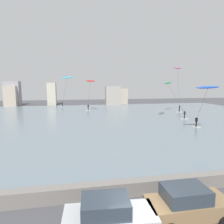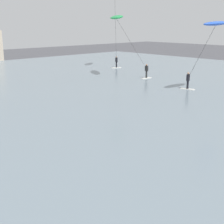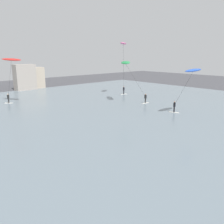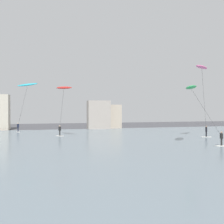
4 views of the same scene
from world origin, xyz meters
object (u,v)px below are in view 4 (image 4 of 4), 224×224
(kitesurfer_red, at_px, (64,91))
(kitesurfer_cyan, at_px, (27,88))
(kitesurfer_pink, at_px, (202,73))
(kitesurfer_green, at_px, (193,91))

(kitesurfer_red, distance_m, kitesurfer_cyan, 10.55)
(kitesurfer_red, relative_size, kitesurfer_cyan, 0.86)
(kitesurfer_pink, relative_size, kitesurfer_cyan, 1.17)
(kitesurfer_green, xyz_separation_m, kitesurfer_cyan, (-20.04, 20.76, 1.39))
(kitesurfer_red, bearing_deg, kitesurfer_cyan, 122.60)
(kitesurfer_green, xyz_separation_m, kitesurfer_pink, (4.66, 5.41, 2.95))
(kitesurfer_green, height_order, kitesurfer_pink, kitesurfer_pink)
(kitesurfer_pink, bearing_deg, kitesurfer_green, -130.74)
(kitesurfer_cyan, bearing_deg, kitesurfer_red, -57.40)
(kitesurfer_pink, height_order, kitesurfer_cyan, kitesurfer_pink)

